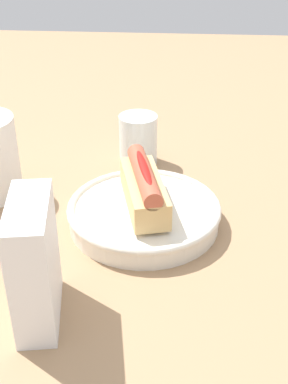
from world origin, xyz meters
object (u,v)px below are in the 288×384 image
(serving_bowl, at_px, (144,213))
(napkin_box, at_px, (34,263))
(hotdog_front, at_px, (144,187))
(water_glass, at_px, (138,142))

(serving_bowl, relative_size, napkin_box, 1.50)
(serving_bowl, xyz_separation_m, napkin_box, (-0.20, 0.11, 0.06))
(serving_bowl, distance_m, hotdog_front, 0.04)
(hotdog_front, relative_size, water_glass, 1.75)
(water_glass, bearing_deg, napkin_box, 168.58)
(napkin_box, bearing_deg, water_glass, -21.01)
(serving_bowl, xyz_separation_m, water_glass, (0.20, 0.03, 0.02))
(serving_bowl, height_order, hotdog_front, hotdog_front)
(serving_bowl, relative_size, hotdog_front, 1.43)
(serving_bowl, height_order, water_glass, water_glass)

